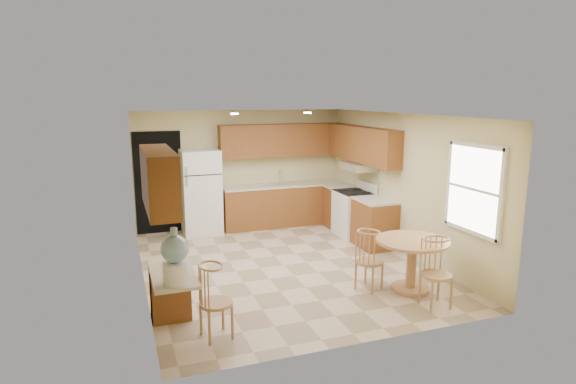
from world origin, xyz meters
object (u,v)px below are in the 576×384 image
object	(u,v)px
dining_table	(412,257)
refrigerator	(201,192)
chair_table_a	(373,256)
chair_desk	(217,296)
stove	(354,213)
chair_table_b	(441,268)
water_crock	(175,258)

from	to	relation	value
dining_table	refrigerator	bearing A→B (deg)	120.24
refrigerator	chair_table_a	bearing A→B (deg)	-65.04
chair_desk	stove	bearing A→B (deg)	123.36
refrigerator	chair_table_b	bearing A→B (deg)	-63.38
dining_table	chair_table_a	xyz separation A→B (m)	(-0.55, 0.16, 0.04)
stove	chair_table_a	bearing A→B (deg)	-112.18
refrigerator	water_crock	bearing A→B (deg)	-103.08
stove	dining_table	size ratio (longest dim) A/B	1.04
chair_table_a	chair_desk	xyz separation A→B (m)	(-2.40, -0.65, 0.00)
chair_table_b	chair_desk	bearing A→B (deg)	0.08
dining_table	chair_table_a	world-z (taller)	chair_table_a
chair_table_a	chair_desk	distance (m)	2.49
chair_table_a	chair_table_b	distance (m)	0.99
dining_table	chair_desk	size ratio (longest dim) A/B	1.17
chair_table_b	refrigerator	bearing A→B (deg)	-59.96
chair_table_b	water_crock	xyz separation A→B (m)	(-3.40, 0.17, 0.49)
stove	chair_table_b	distance (m)	3.51
dining_table	chair_desk	world-z (taller)	chair_desk
chair_table_a	refrigerator	bearing A→B (deg)	174.29
chair_table_a	chair_table_b	size ratio (longest dim) A/B	0.95
chair_table_b	chair_desk	xyz separation A→B (m)	(-2.95, 0.17, -0.03)
chair_table_b	chair_desk	world-z (taller)	chair_table_b
dining_table	chair_table_a	bearing A→B (deg)	163.30
refrigerator	chair_table_b	size ratio (longest dim) A/B	1.85
refrigerator	chair_table_a	xyz separation A→B (m)	(1.80, -3.86, -0.32)
chair_table_b	water_crock	bearing A→B (deg)	0.57
chair_table_b	dining_table	bearing A→B (deg)	-86.38
chair_table_a	chair_desk	world-z (taller)	chair_desk
chair_desk	dining_table	bearing A→B (deg)	89.29
refrigerator	stove	size ratio (longest dim) A/B	1.59
water_crock	refrigerator	bearing A→B (deg)	76.92
stove	chair_desk	bearing A→B (deg)	-136.50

